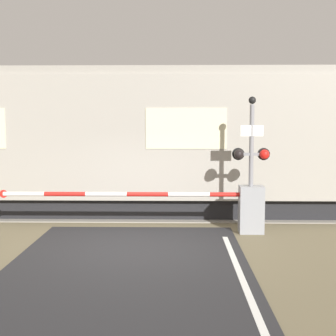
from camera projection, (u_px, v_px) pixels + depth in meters
ground_plane at (134, 249)px, 10.23m from camera, size 80.00×80.00×0.00m
track_bed at (147, 211)px, 14.38m from camera, size 36.00×3.20×0.13m
train at (185, 141)px, 14.14m from camera, size 21.87×3.00×4.28m
crossing_barrier at (227, 206)px, 11.63m from camera, size 6.60×0.44×1.18m
signal_post at (251, 157)px, 11.43m from camera, size 0.93×0.26×3.37m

